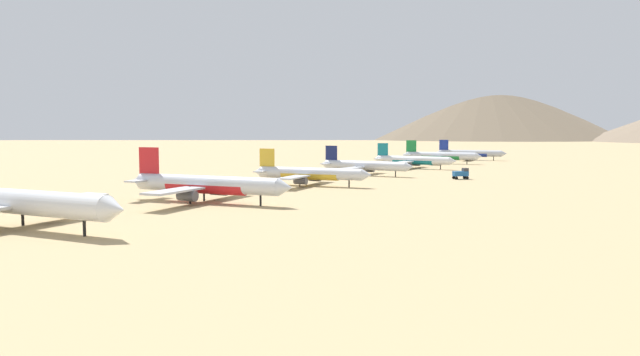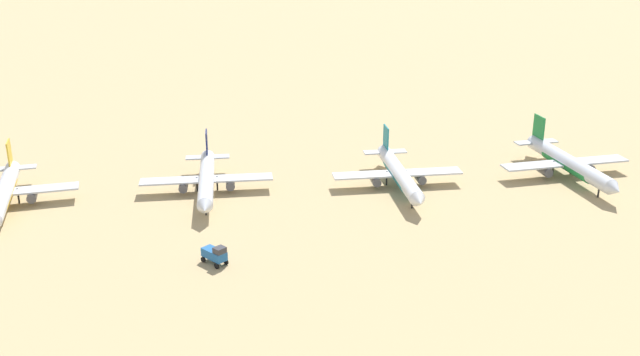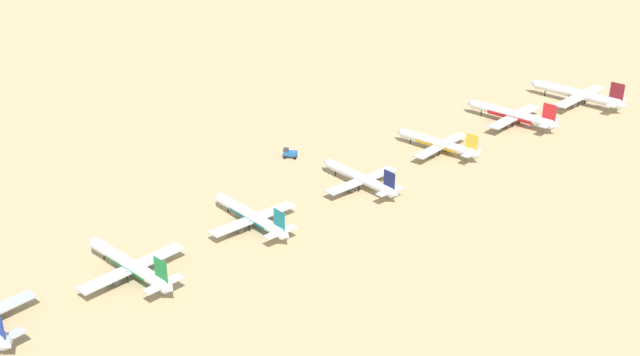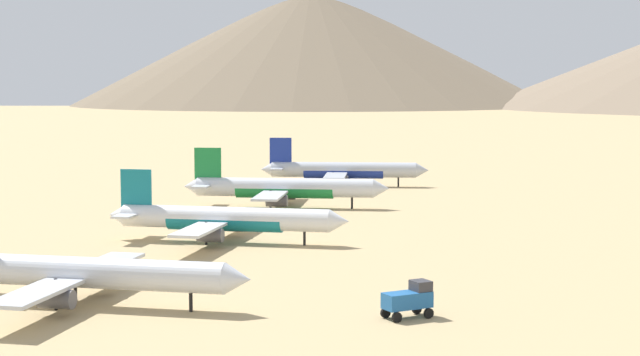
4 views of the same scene
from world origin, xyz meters
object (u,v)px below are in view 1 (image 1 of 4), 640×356
at_px(parked_jet_2, 309,174).
at_px(parked_jet_4, 412,160).
at_px(parked_jet_0, 16,202).
at_px(parked_jet_1, 205,185).
at_px(service_truck, 461,173).
at_px(parked_jet_6, 470,153).
at_px(parked_jet_5, 440,156).
at_px(parked_jet_3, 364,166).

xyz_separation_m(parked_jet_2, parked_jet_4, (-4.59, 90.22, -0.03)).
relative_size(parked_jet_2, parked_jet_4, 1.00).
bearing_deg(parked_jet_0, parked_jet_4, 91.33).
distance_m(parked_jet_1, service_truck, 99.79).
distance_m(parked_jet_6, service_truck, 133.12).
distance_m(parked_jet_2, service_truck, 57.77).
bearing_deg(parked_jet_4, parked_jet_6, 90.92).
distance_m(parked_jet_0, parked_jet_2, 90.56).
relative_size(parked_jet_4, service_truck, 7.04).
bearing_deg(parked_jet_0, parked_jet_2, 89.74).
bearing_deg(parked_jet_4, service_truck, -49.12).
bearing_deg(service_truck, parked_jet_5, 114.93).
relative_size(parked_jet_3, parked_jet_5, 0.94).
bearing_deg(parked_jet_1, parked_jet_2, 92.35).
bearing_deg(parked_jet_5, parked_jet_1, -86.88).
relative_size(parked_jet_5, service_truck, 7.43).
bearing_deg(parked_jet_2, parked_jet_1, -87.65).
distance_m(parked_jet_3, parked_jet_4, 45.68).
distance_m(parked_jet_5, service_truck, 94.05).
bearing_deg(parked_jet_0, parked_jet_3, 91.83).
bearing_deg(parked_jet_2, parked_jet_3, 96.06).
bearing_deg(parked_jet_5, parked_jet_4, -85.62).
height_order(parked_jet_0, parked_jet_5, parked_jet_0).
bearing_deg(parked_jet_3, parked_jet_2, -83.94).
relative_size(parked_jet_1, parked_jet_4, 1.14).
distance_m(parked_jet_3, service_truck, 36.68).
xyz_separation_m(parked_jet_2, parked_jet_3, (-4.72, 44.53, -0.02)).
height_order(parked_jet_6, service_truck, parked_jet_6).
bearing_deg(parked_jet_0, service_truck, 76.96).
bearing_deg(service_truck, parked_jet_3, -174.18).
bearing_deg(parked_jet_6, parked_jet_4, -89.08).
relative_size(parked_jet_3, parked_jet_6, 0.96).
bearing_deg(parked_jet_2, parked_jet_6, 91.94).
bearing_deg(service_truck, parked_jet_0, -103.04).
relative_size(parked_jet_2, service_truck, 7.06).
distance_m(parked_jet_1, parked_jet_3, 91.74).
relative_size(parked_jet_2, parked_jet_3, 1.01).
bearing_deg(parked_jet_3, parked_jet_4, 89.84).
relative_size(parked_jet_2, parked_jet_6, 0.98).
height_order(parked_jet_3, service_truck, parked_jet_3).
bearing_deg(parked_jet_3, parked_jet_1, -85.84).
height_order(parked_jet_0, parked_jet_1, parked_jet_0).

